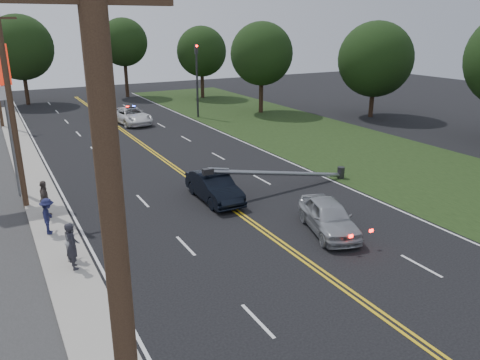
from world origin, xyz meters
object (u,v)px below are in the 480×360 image
utility_pole_mid (11,109)px  bystander_a (72,246)px  crashed_sedan (214,187)px  emergency_b (107,112)px  bystander_d (45,199)px  traffic_signal (197,75)px  bystander_c (48,216)px  fallen_streetlight (288,173)px  utility_pole_near (126,358)px  bystander_b (72,241)px  emergency_a (131,116)px  waiting_sedan (329,217)px

utility_pole_mid → bystander_a: size_ratio=5.41×
utility_pole_mid → crashed_sedan: size_ratio=2.21×
utility_pole_mid → emergency_b: size_ratio=2.07×
crashed_sedan → bystander_d: bystander_d is taller
traffic_signal → crashed_sedan: size_ratio=1.56×
bystander_c → bystander_d: bearing=11.1°
fallen_streetlight → utility_pole_near: 21.27m
fallen_streetlight → emergency_b: 25.80m
utility_pole_near → emergency_b: utility_pole_near is taller
fallen_streetlight → bystander_b: 12.65m
bystander_b → crashed_sedan: bearing=-47.5°
emergency_a → emergency_b: (-1.45, 3.41, -0.05)m
traffic_signal → emergency_b: traffic_signal is taller
utility_pole_mid → bystander_a: utility_pole_mid is taller
bystander_b → emergency_a: bearing=-2.1°
bystander_a → bystander_b: bystander_a is taller
bystander_b → bystander_c: (-0.51, 2.92, 0.05)m
utility_pole_near → bystander_d: utility_pole_near is taller
utility_pole_near → bystander_c: bearing=87.8°
crashed_sedan → waiting_sedan: (2.78, -6.07, -0.01)m
traffic_signal → waiting_sedan: size_ratio=1.62×
fallen_streetlight → utility_pole_near: (-13.39, -16.00, 4.17)m
waiting_sedan → bystander_b: bystander_b is taller
crashed_sedan → waiting_sedan: size_ratio=1.04×
traffic_signal → fallen_streetlight: bearing=-100.6°
traffic_signal → utility_pole_near: 41.84m
emergency_b → bystander_b: bystander_b is taller
traffic_signal → bystander_d: traffic_signal is taller
emergency_a → bystander_a: (-9.74, -25.96, 0.29)m
waiting_sedan → bystander_c: 12.43m
bystander_b → traffic_signal: bearing=-14.3°
waiting_sedan → utility_pole_near: bearing=-121.6°
crashed_sedan → bystander_c: size_ratio=2.76×
fallen_streetlight → crashed_sedan: size_ratio=2.07×
emergency_b → bystander_b: 29.71m
bystander_c → bystander_d: 2.05m
bystander_c → utility_pole_near: bearing=-167.8°
utility_pole_near → bystander_a: 12.79m
waiting_sedan → bystander_b: size_ratio=2.84×
emergency_b → bystander_a: (-8.29, -29.37, 0.34)m
traffic_signal → waiting_sedan: 28.56m
bystander_a → bystander_c: bearing=3.2°
emergency_a → bystander_d: bearing=-122.5°
bystander_b → bystander_d: bearing=23.4°
emergency_a → bystander_b: bystander_b is taller
utility_pole_near → emergency_a: (10.74, 38.06, -4.33)m
utility_pole_near → utility_pole_mid: same height
fallen_streetlight → bystander_d: (-12.66, 1.86, 0.11)m
utility_pole_near → bystander_d: size_ratio=5.49×
utility_pole_mid → bystander_a: (1.00, -7.90, -4.04)m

